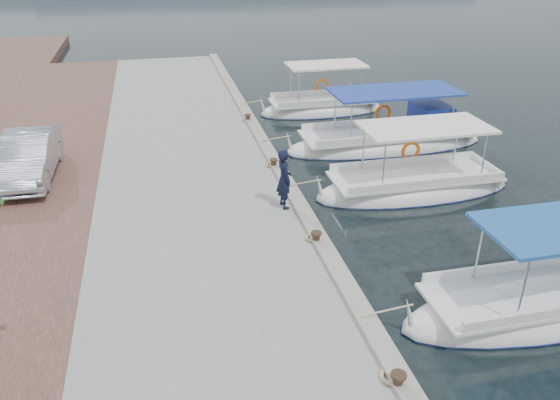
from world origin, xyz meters
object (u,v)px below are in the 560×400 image
at_px(parked_car, 28,157).
at_px(fisherman, 284,179).
at_px(fishing_caique_d, 388,142).
at_px(fishing_caique_b, 557,305).
at_px(fishing_caique_e, 322,110).
at_px(fishing_caique_c, 413,188).

bearing_deg(parked_car, fisherman, -26.87).
bearing_deg(parked_car, fishing_caique_d, 6.08).
xyz_separation_m(fishing_caique_b, fishing_caique_e, (-0.84, 15.33, 0.00)).
relative_size(fishing_caique_d, fishing_caique_e, 1.39).
height_order(fishing_caique_b, parked_car, fishing_caique_b).
height_order(fishing_caique_e, fisherman, fisherman).
bearing_deg(fishing_caique_b, fisherman, 133.00).
relative_size(fishing_caique_c, fishing_caique_d, 0.82).
bearing_deg(parked_car, fishing_caique_b, -36.04).
height_order(fishing_caique_e, parked_car, fishing_caique_e).
relative_size(fishing_caique_b, fishing_caique_c, 1.13).
bearing_deg(fishing_caique_c, fishing_caique_e, 92.55).
relative_size(fishing_caique_b, fishing_caique_e, 1.29).
relative_size(fishing_caique_c, parked_car, 1.55).
height_order(fishing_caique_c, fisherman, fisherman).
bearing_deg(fishing_caique_e, fishing_caique_c, -87.45).
xyz_separation_m(fishing_caique_b, fishing_caique_c, (-0.44, 6.41, 0.00)).
distance_m(fishing_caique_d, parked_car, 12.93).
xyz_separation_m(fishing_caique_b, fishing_caique_d, (0.39, 10.47, 0.06)).
distance_m(fishing_caique_b, fisherman, 7.45).
bearing_deg(fishing_caique_d, fisherman, -136.68).
relative_size(fisherman, parked_car, 0.41).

